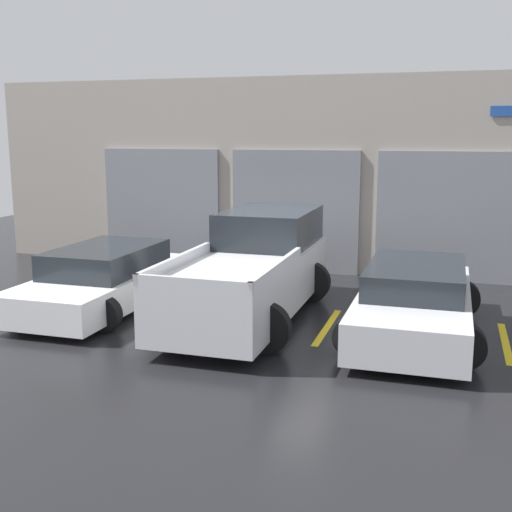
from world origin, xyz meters
TOP-DOWN VIEW (x-y plane):
  - ground_plane at (0.00, 0.00)m, footprint 28.00×28.00m
  - shophouse_building at (-0.01, 3.28)m, footprint 16.68×0.68m
  - pickup_truck at (0.00, -1.08)m, footprint 2.41×5.24m
  - sedan_white at (-2.94, -1.35)m, footprint 2.20×4.48m
  - sedan_side at (2.94, -1.35)m, footprint 2.23×4.60m
  - parking_stripe_far_left at (-4.41, -1.38)m, footprint 0.12×2.20m
  - parking_stripe_left at (-1.47, -1.38)m, footprint 0.12×2.20m
  - parking_stripe_centre at (1.47, -1.38)m, footprint 0.12×2.20m
  - parking_stripe_right at (4.41, -1.38)m, footprint 0.12×2.20m

SIDE VIEW (x-z plane):
  - ground_plane at x=0.00m, z-range 0.00..0.00m
  - parking_stripe_far_left at x=-4.41m, z-range 0.00..0.01m
  - parking_stripe_left at x=-1.47m, z-range 0.00..0.01m
  - parking_stripe_centre at x=1.47m, z-range 0.00..0.01m
  - parking_stripe_right at x=4.41m, z-range 0.00..0.01m
  - sedan_white at x=-2.94m, z-range -0.03..1.16m
  - sedan_side at x=2.94m, z-range -0.02..1.18m
  - pickup_truck at x=0.00m, z-range -0.06..1.80m
  - shophouse_building at x=-0.01m, z-range -0.04..4.65m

